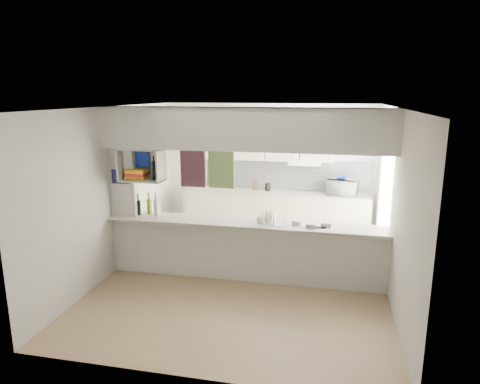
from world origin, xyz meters
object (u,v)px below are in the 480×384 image
(dish_rack, at_px, (273,218))
(wine_bottles, at_px, (148,207))
(bowl, at_px, (341,178))
(microwave, at_px, (342,187))

(dish_rack, relative_size, wine_bottles, 1.10)
(wine_bottles, bearing_deg, bowl, 34.21)
(dish_rack, height_order, wine_bottles, wine_bottles)
(wine_bottles, bearing_deg, dish_rack, -0.61)
(microwave, height_order, wine_bottles, wine_bottles)
(bowl, relative_size, dish_rack, 0.56)
(microwave, relative_size, bowl, 2.37)
(bowl, height_order, dish_rack, bowl)
(microwave, relative_size, wine_bottles, 1.44)
(microwave, distance_m, dish_rack, 2.28)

